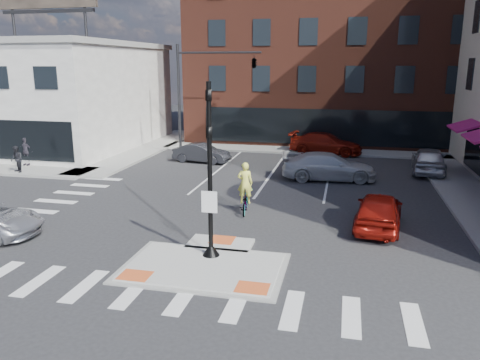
% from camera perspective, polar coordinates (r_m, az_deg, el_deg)
% --- Properties ---
extents(ground, '(120.00, 120.00, 0.00)m').
position_cam_1_polar(ground, '(16.34, -3.93, -10.04)').
color(ground, '#28282B').
rests_on(ground, ground).
extents(refuge_island, '(5.40, 4.65, 0.13)m').
position_cam_1_polar(refuge_island, '(16.10, -4.20, -10.24)').
color(refuge_island, gray).
rests_on(refuge_island, ground).
extents(sidewalk_nw, '(23.50, 20.50, 0.15)m').
position_cam_1_polar(sidewalk_nw, '(36.94, -22.36, 2.68)').
color(sidewalk_nw, gray).
rests_on(sidewalk_nw, ground).
extents(sidewalk_e, '(3.00, 24.00, 0.15)m').
position_cam_1_polar(sidewalk_e, '(25.95, 26.71, -2.21)').
color(sidewalk_e, gray).
rests_on(sidewalk_e, ground).
extents(sidewalk_n, '(26.00, 3.00, 0.15)m').
position_cam_1_polar(sidewalk_n, '(36.89, 10.53, 3.49)').
color(sidewalk_n, gray).
rests_on(sidewalk_n, ground).
extents(building_nw, '(20.40, 16.40, 14.40)m').
position_cam_1_polar(building_nw, '(43.30, -25.04, 9.50)').
color(building_nw, beige).
rests_on(building_nw, ground).
extents(building_n, '(24.40, 18.40, 15.50)m').
position_cam_1_polar(building_n, '(46.30, 11.56, 15.14)').
color(building_n, '#55261A').
rests_on(building_n, ground).
extents(building_far_left, '(10.00, 12.00, 10.00)m').
position_cam_1_polar(building_far_left, '(66.82, 5.80, 12.50)').
color(building_far_left, slate).
rests_on(building_far_left, ground).
extents(building_far_right, '(12.00, 12.00, 12.00)m').
position_cam_1_polar(building_far_right, '(68.43, 17.18, 12.84)').
color(building_far_right, brown).
rests_on(building_far_right, ground).
extents(signal_pole, '(0.60, 0.60, 5.98)m').
position_cam_1_polar(signal_pole, '(15.90, -3.66, -1.69)').
color(signal_pole, black).
rests_on(signal_pole, refuge_island).
extents(mast_arm_signal, '(6.10, 2.24, 8.00)m').
position_cam_1_polar(mast_arm_signal, '(33.22, -0.84, 13.23)').
color(mast_arm_signal, black).
rests_on(mast_arm_signal, ground).
extents(red_sedan, '(2.31, 4.64, 1.52)m').
position_cam_1_polar(red_sedan, '(20.19, 16.56, -3.56)').
color(red_sedan, maroon).
rests_on(red_sedan, ground).
extents(white_pickup, '(5.68, 2.84, 1.58)m').
position_cam_1_polar(white_pickup, '(27.91, 10.76, 1.63)').
color(white_pickup, silver).
rests_on(white_pickup, ground).
extents(bg_car_dark, '(4.08, 1.88, 1.30)m').
position_cam_1_polar(bg_car_dark, '(32.47, -4.70, 3.29)').
color(bg_car_dark, '#2A2B30').
rests_on(bg_car_dark, ground).
extents(bg_car_silver, '(2.46, 5.04, 1.66)m').
position_cam_1_polar(bg_car_silver, '(31.39, 22.02, 2.28)').
color(bg_car_silver, silver).
rests_on(bg_car_silver, ground).
extents(bg_car_red, '(5.72, 3.09, 1.58)m').
position_cam_1_polar(bg_car_red, '(36.04, 10.40, 4.40)').
color(bg_car_red, maroon).
rests_on(bg_car_red, ground).
extents(cyclist, '(0.91, 1.97, 2.36)m').
position_cam_1_polar(cyclist, '(21.31, 0.61, -1.95)').
color(cyclist, '#3F3F44').
rests_on(cyclist, ground).
extents(pedestrian_a, '(1.01, 0.95, 1.64)m').
position_cam_1_polar(pedestrian_a, '(31.69, -25.58, 2.29)').
color(pedestrian_a, black).
rests_on(pedestrian_a, sidewalk_nw).
extents(pedestrian_b, '(1.10, 0.50, 1.84)m').
position_cam_1_polar(pedestrian_b, '(33.73, -24.64, 3.20)').
color(pedestrian_b, '#37323D').
rests_on(pedestrian_b, sidewalk_nw).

